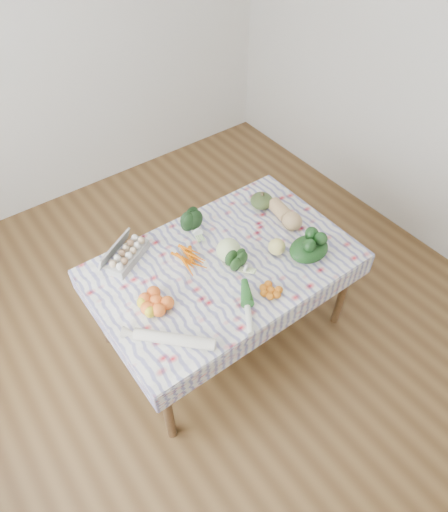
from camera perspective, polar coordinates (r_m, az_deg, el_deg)
The scene contains 17 objects.
ground at distance 3.51m, azimuth 0.00°, elevation -9.18°, with size 4.50×4.50×0.00m, color brown.
wall_back at distance 4.28m, azimuth -20.03°, elevation 23.64°, with size 4.00×0.04×2.80m, color silver.
dining_table at distance 2.98m, azimuth 0.00°, elevation -1.86°, with size 1.60×1.00×0.75m.
tablecloth at distance 2.92m, azimuth 0.00°, elevation -0.86°, with size 1.66×1.06×0.01m, color white.
egg_carton at distance 2.96m, azimuth -11.88°, elevation 0.09°, with size 0.32×0.13×0.09m, color #A9A8A3.
carrot_bunch at distance 2.90m, azimuth -4.55°, elevation -0.69°, with size 0.21×0.19×0.04m, color #E86502.
kale_bunch at distance 3.06m, azimuth -3.68°, elevation 4.01°, with size 0.17×0.15×0.15m, color #163315.
kabocha_squash at distance 3.28m, azimuth 4.74°, elevation 6.90°, with size 0.16×0.16×0.11m, color #3F5226.
cabbage at distance 2.88m, azimuth 0.58°, elevation 0.72°, with size 0.16×0.16×0.16m, color beige.
butternut_squash at distance 3.17m, azimuth 7.71°, elevation 5.28°, with size 0.13×0.29×0.13m, color tan.
orange_cluster at distance 2.69m, azimuth -8.48°, elevation -5.57°, with size 0.26×0.26×0.09m, color orange.
broccoli at distance 2.84m, azimuth 1.95°, elevation -1.02°, with size 0.13×0.13×0.10m, color #234A1C.
mandarin_cluster at distance 2.75m, azimuth 5.90°, elevation -4.20°, with size 0.16×0.16×0.05m, color orange.
grapefruit at distance 2.95m, azimuth 6.61°, elevation 1.15°, with size 0.11×0.11×0.11m, color #F1E277.
spinach_bag at distance 2.96m, azimuth 10.55°, elevation 0.87°, with size 0.27×0.22×0.12m, color #133312.
daikon at distance 2.53m, azimuth -6.21°, elevation -10.30°, with size 0.07×0.07×0.48m, color silver.
leek at distance 2.66m, azimuth 2.96°, elevation -6.46°, with size 0.04×0.04×0.36m, color white.
Camera 1 is at (-1.17, -1.57, 2.92)m, focal length 32.00 mm.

